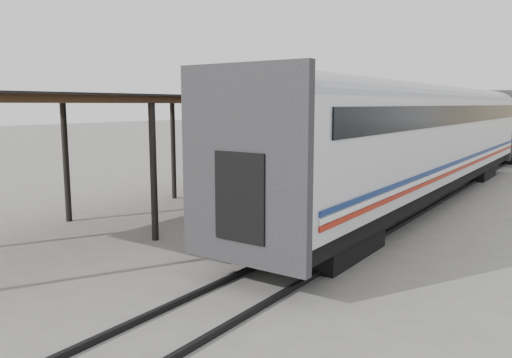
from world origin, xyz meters
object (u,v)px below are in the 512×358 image
Objects in this scene: baggage_cart at (237,221)px; luggage_tug at (388,155)px; porter at (229,183)px; pedestrian at (378,157)px.

luggage_tug is (-3.18, 20.40, -0.03)m from baggage_cart.
porter reaches higher than luggage_tug.
pedestrian is at bearing 7.62° from porter.
luggage_tug is at bearing 97.71° from baggage_cart.
pedestrian reaches higher than luggage_tug.
porter is (3.43, -21.05, 1.20)m from luggage_tug.
pedestrian is at bearing -67.76° from luggage_tug.
luggage_tug is 0.89× the size of porter.
luggage_tug is 21.36m from porter.
baggage_cart is 17.78m from pedestrian.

